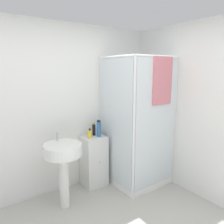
# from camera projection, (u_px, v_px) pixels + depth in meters

# --- Properties ---
(wall_back) EXTENTS (6.40, 0.06, 2.50)m
(wall_back) POSITION_uv_depth(u_px,v_px,m) (51.00, 111.00, 3.16)
(wall_back) COLOR white
(wall_back) RESTS_ON ground_plane
(shower_enclosure) EXTENTS (0.86, 0.89, 2.03)m
(shower_enclosure) POSITION_uv_depth(u_px,v_px,m) (137.00, 149.00, 3.51)
(shower_enclosure) COLOR white
(shower_enclosure) RESTS_ON ground_plane
(vanity_cabinet) EXTENTS (0.36, 0.35, 0.81)m
(vanity_cabinet) POSITION_uv_depth(u_px,v_px,m) (94.00, 161.00, 3.48)
(vanity_cabinet) COLOR silver
(vanity_cabinet) RESTS_ON ground_plane
(sink) EXTENTS (0.49, 0.49, 1.02)m
(sink) POSITION_uv_depth(u_px,v_px,m) (63.00, 158.00, 2.85)
(sink) COLOR white
(sink) RESTS_ON ground_plane
(soap_dispenser) EXTENTS (0.07, 0.07, 0.15)m
(soap_dispenser) POSITION_uv_depth(u_px,v_px,m) (90.00, 134.00, 3.34)
(soap_dispenser) COLOR yellow
(soap_dispenser) RESTS_ON vanity_cabinet
(shampoo_bottle_tall_black) EXTENTS (0.05, 0.05, 0.20)m
(shampoo_bottle_tall_black) POSITION_uv_depth(u_px,v_px,m) (94.00, 129.00, 3.45)
(shampoo_bottle_tall_black) COLOR black
(shampoo_bottle_tall_black) RESTS_ON vanity_cabinet
(shampoo_bottle_blue) EXTENTS (0.06, 0.06, 0.26)m
(shampoo_bottle_blue) POSITION_uv_depth(u_px,v_px,m) (99.00, 129.00, 3.38)
(shampoo_bottle_blue) COLOR #2D66A3
(shampoo_bottle_blue) RESTS_ON vanity_cabinet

